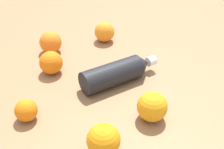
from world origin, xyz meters
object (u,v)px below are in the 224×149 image
object	(u,v)px
water_bottle	(118,72)
orange_2	(103,140)
orange_0	(26,110)
orange_5	(152,107)
orange_1	(51,63)
orange_4	(51,42)
orange_3	(105,32)

from	to	relation	value
water_bottle	orange_2	size ratio (longest dim) A/B	3.37
orange_0	orange_5	world-z (taller)	orange_5
orange_1	orange_5	size ratio (longest dim) A/B	0.94
water_bottle	orange_4	size ratio (longest dim) A/B	3.33
orange_1	orange_2	distance (m)	0.39
water_bottle	orange_5	world-z (taller)	orange_5
orange_1	orange_3	world-z (taller)	orange_3
orange_1	orange_5	xyz separation A→B (m)	(-0.20, 0.33, 0.00)
orange_2	orange_3	size ratio (longest dim) A/B	1.02
orange_1	orange_4	world-z (taller)	orange_4
orange_0	orange_3	xyz separation A→B (m)	(-0.36, -0.35, 0.01)
orange_2	water_bottle	bearing A→B (deg)	-120.30
water_bottle	orange_2	bearing A→B (deg)	-129.46
orange_2	orange_5	xyz separation A→B (m)	(-0.16, -0.06, 0.00)
orange_1	orange_3	bearing A→B (deg)	-149.32
water_bottle	orange_5	xyz separation A→B (m)	(-0.02, 0.19, 0.00)
orange_5	orange_4	bearing A→B (deg)	-70.08
orange_3	orange_0	bearing A→B (deg)	43.93
orange_0	orange_3	distance (m)	0.50
water_bottle	orange_5	distance (m)	0.19
orange_1	water_bottle	bearing A→B (deg)	143.49
orange_1	orange_5	distance (m)	0.38
orange_2	orange_4	distance (m)	0.53
orange_0	orange_3	world-z (taller)	orange_3
orange_5	orange_3	bearing A→B (deg)	-95.82
orange_0	orange_4	xyz separation A→B (m)	(-0.14, -0.34, 0.01)
orange_0	orange_2	size ratio (longest dim) A/B	0.76
orange_0	orange_2	xyz separation A→B (m)	(-0.15, 0.19, 0.01)
orange_1	orange_4	size ratio (longest dim) A/B	0.95
water_bottle	orange_0	xyz separation A→B (m)	(0.30, 0.07, -0.01)
orange_5	water_bottle	bearing A→B (deg)	-85.42
orange_2	orange_4	xyz separation A→B (m)	(0.01, -0.53, 0.00)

